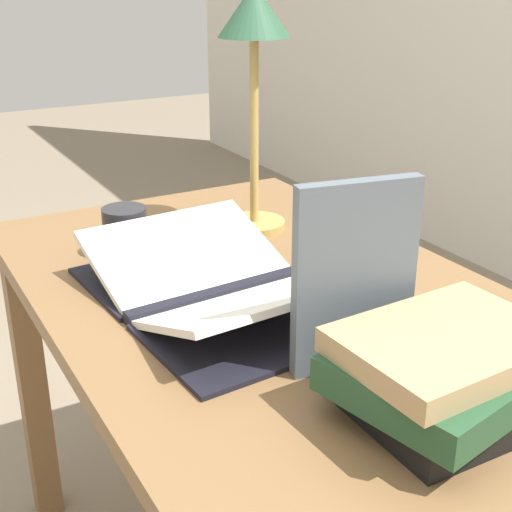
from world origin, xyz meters
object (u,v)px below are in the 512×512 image
open_book (218,286)px  book_standing_upright (355,278)px  reading_lamp (254,45)px  book_stack_tall (444,372)px  coffee_mug (125,232)px

open_book → book_standing_upright: bearing=9.5°
reading_lamp → open_book: bearing=-39.2°
book_stack_tall → reading_lamp: size_ratio=0.60×
coffee_mug → book_stack_tall: bearing=13.1°
book_stack_tall → reading_lamp: (-0.70, 0.13, 0.32)m
book_standing_upright → reading_lamp: (-0.56, 0.16, 0.24)m
book_standing_upright → coffee_mug: size_ratio=2.46×
book_stack_tall → coffee_mug: (-0.69, -0.16, -0.01)m
book_stack_tall → reading_lamp: bearing=169.6°
open_book → reading_lamp: reading_lamp is taller
book_standing_upright → coffee_mug: book_standing_upright is taller
book_standing_upright → reading_lamp: size_ratio=0.55×
open_book → book_standing_upright: book_standing_upright is taller
coffee_mug → open_book: bearing=13.5°
open_book → coffee_mug: bearing=-170.2°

